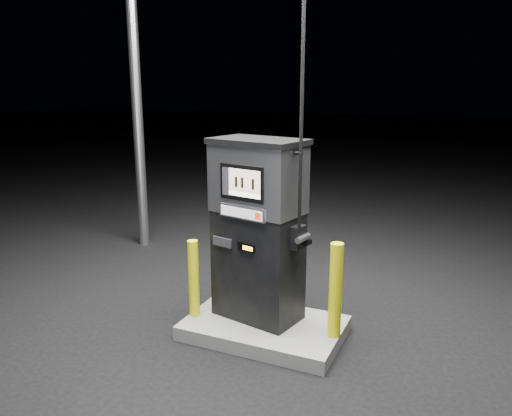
% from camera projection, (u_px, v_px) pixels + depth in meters
% --- Properties ---
extents(ground, '(80.00, 80.00, 0.00)m').
position_uv_depth(ground, '(264.00, 334.00, 5.22)').
color(ground, black).
rests_on(ground, ground).
extents(pump_island, '(1.60, 1.00, 0.15)m').
position_uv_depth(pump_island, '(264.00, 328.00, 5.20)').
color(pump_island, '#5F5F5A').
rests_on(pump_island, ground).
extents(fuel_dispenser, '(1.08, 0.74, 3.90)m').
position_uv_depth(fuel_dispenser, '(258.00, 229.00, 5.08)').
color(fuel_dispenser, black).
rests_on(fuel_dispenser, pump_island).
extents(bollard_left, '(0.14, 0.14, 0.83)m').
position_uv_depth(bollard_left, '(194.00, 278.00, 5.24)').
color(bollard_left, '#D5D20B').
rests_on(bollard_left, pump_island).
extents(bollard_right, '(0.13, 0.13, 0.95)m').
position_uv_depth(bollard_right, '(335.00, 290.00, 4.78)').
color(bollard_right, '#D5D20B').
rests_on(bollard_right, pump_island).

